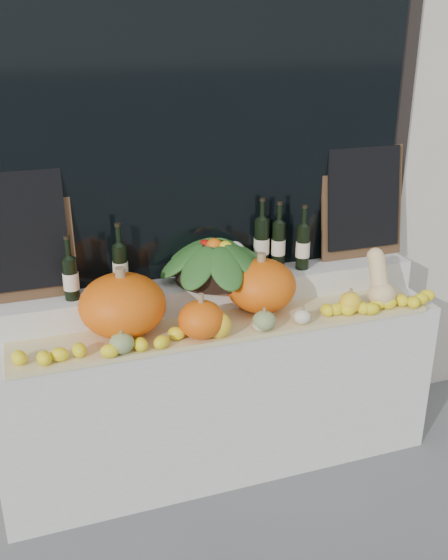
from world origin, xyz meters
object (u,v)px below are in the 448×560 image
Objects in this scene: pumpkin_right at (261,285)px; wine_bottle_tall at (262,243)px; produce_bowl at (214,259)px; butternut_squash at (380,282)px; pumpkin_left at (123,305)px.

wine_bottle_tall is at bearing 67.82° from pumpkin_right.
pumpkin_right is 0.28m from produce_bowl.
pumpkin_right is 0.58× the size of produce_bowl.
butternut_squash is at bearing -12.39° from pumpkin_right.
produce_bowl is 1.58× the size of wine_bottle_tall.
pumpkin_left is 0.66× the size of produce_bowl.
wine_bottle_tall is at bearing 145.76° from butternut_squash.
produce_bowl is (0.52, 0.19, 0.10)m from pumpkin_left.
pumpkin_right is at bearing 167.61° from butternut_squash.
butternut_squash is 0.47× the size of produce_bowl.
produce_bowl is (-0.20, 0.16, 0.11)m from pumpkin_right.
pumpkin_right is at bearing -38.21° from produce_bowl.
pumpkin_left is at bearing -177.04° from pumpkin_right.
pumpkin_right is 0.92× the size of wine_bottle_tall.
pumpkin_left is 1.14× the size of pumpkin_right.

